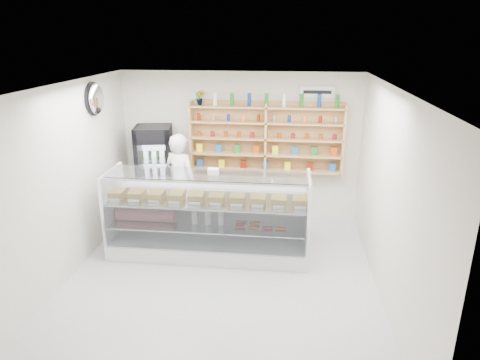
# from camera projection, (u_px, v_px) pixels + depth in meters

# --- Properties ---
(room) EXTENTS (5.00, 5.00, 5.00)m
(room) POSITION_uv_depth(u_px,v_px,m) (219.00, 192.00, 5.82)
(room) COLOR #A5A5AA
(room) RESTS_ON ground
(display_counter) EXTENTS (3.20, 0.95, 1.39)m
(display_counter) POSITION_uv_depth(u_px,v_px,m) (209.00, 232.00, 6.97)
(display_counter) COLOR white
(display_counter) RESTS_ON floor
(shop_worker) EXTENTS (0.77, 0.66, 1.79)m
(shop_worker) POSITION_uv_depth(u_px,v_px,m) (181.00, 182.00, 7.73)
(shop_worker) COLOR silver
(shop_worker) RESTS_ON floor
(drinks_cooler) EXTENTS (0.76, 0.74, 1.83)m
(drinks_cooler) POSITION_uv_depth(u_px,v_px,m) (155.00, 174.00, 8.13)
(drinks_cooler) COLOR black
(drinks_cooler) RESTS_ON floor
(wall_shelving) EXTENTS (2.84, 0.28, 1.33)m
(wall_shelving) POSITION_uv_depth(u_px,v_px,m) (266.00, 139.00, 7.91)
(wall_shelving) COLOR tan
(wall_shelving) RESTS_ON back_wall
(potted_plant) EXTENTS (0.16, 0.13, 0.28)m
(potted_plant) POSITION_uv_depth(u_px,v_px,m) (200.00, 98.00, 7.80)
(potted_plant) COLOR #1E6626
(potted_plant) RESTS_ON wall_shelving
(security_mirror) EXTENTS (0.15, 0.50, 0.50)m
(security_mirror) POSITION_uv_depth(u_px,v_px,m) (96.00, 99.00, 6.84)
(security_mirror) COLOR silver
(security_mirror) RESTS_ON left_wall
(wall_sign) EXTENTS (0.62, 0.03, 0.20)m
(wall_sign) POSITION_uv_depth(u_px,v_px,m) (317.00, 92.00, 7.65)
(wall_sign) COLOR white
(wall_sign) RESTS_ON back_wall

